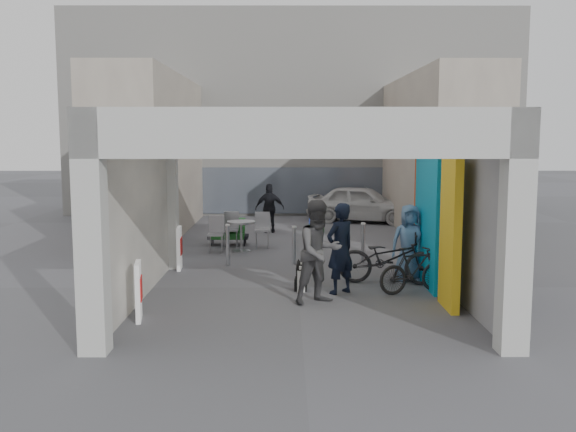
{
  "coord_description": "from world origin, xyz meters",
  "views": [
    {
      "loc": [
        -0.25,
        -12.95,
        3.11
      ],
      "look_at": [
        -0.21,
        1.0,
        1.37
      ],
      "focal_mm": 40.0,
      "sensor_mm": 36.0,
      "label": 1
    }
  ],
  "objects_px": {
    "man_with_dog": "(340,248)",
    "bicycle_front": "(388,258)",
    "white_van": "(362,204)",
    "man_elderly": "(409,243)",
    "man_crates": "(270,208)",
    "cafe_set": "(237,237)",
    "border_collie": "(301,278)",
    "produce_stand": "(228,235)",
    "bicycle_rear": "(414,270)",
    "man_back_turned": "(319,252)"
  },
  "relations": [
    {
      "from": "bicycle_rear",
      "to": "bicycle_front",
      "type": "bearing_deg",
      "value": 5.64
    },
    {
      "from": "cafe_set",
      "to": "man_crates",
      "type": "bearing_deg",
      "value": 75.08
    },
    {
      "from": "cafe_set",
      "to": "border_collie",
      "type": "relative_size",
      "value": 2.44
    },
    {
      "from": "bicycle_front",
      "to": "white_van",
      "type": "xyz_separation_m",
      "value": [
        0.61,
        9.86,
        0.12
      ]
    },
    {
      "from": "man_back_turned",
      "to": "man_elderly",
      "type": "relative_size",
      "value": 1.17
    },
    {
      "from": "man_with_dog",
      "to": "bicycle_front",
      "type": "bearing_deg",
      "value": 179.5
    },
    {
      "from": "man_with_dog",
      "to": "bicycle_front",
      "type": "relative_size",
      "value": 0.86
    },
    {
      "from": "man_with_dog",
      "to": "man_elderly",
      "type": "bearing_deg",
      "value": 177.89
    },
    {
      "from": "border_collie",
      "to": "bicycle_rear",
      "type": "distance_m",
      "value": 2.27
    },
    {
      "from": "white_van",
      "to": "bicycle_rear",
      "type": "bearing_deg",
      "value": -162.99
    },
    {
      "from": "produce_stand",
      "to": "man_with_dog",
      "type": "distance_m",
      "value": 6.38
    },
    {
      "from": "man_with_dog",
      "to": "white_van",
      "type": "distance_m",
      "value": 10.82
    },
    {
      "from": "man_with_dog",
      "to": "man_elderly",
      "type": "relative_size",
      "value": 1.09
    },
    {
      "from": "cafe_set",
      "to": "bicycle_front",
      "type": "height_order",
      "value": "bicycle_front"
    },
    {
      "from": "produce_stand",
      "to": "bicycle_rear",
      "type": "height_order",
      "value": "bicycle_rear"
    },
    {
      "from": "man_elderly",
      "to": "white_van",
      "type": "height_order",
      "value": "man_elderly"
    },
    {
      "from": "man_crates",
      "to": "man_with_dog",
      "type": "bearing_deg",
      "value": 100.33
    },
    {
      "from": "white_van",
      "to": "man_elderly",
      "type": "bearing_deg",
      "value": -162.48
    },
    {
      "from": "border_collie",
      "to": "man_crates",
      "type": "relative_size",
      "value": 0.42
    },
    {
      "from": "cafe_set",
      "to": "bicycle_rear",
      "type": "distance_m",
      "value": 6.34
    },
    {
      "from": "man_crates",
      "to": "white_van",
      "type": "bearing_deg",
      "value": -142.61
    },
    {
      "from": "produce_stand",
      "to": "border_collie",
      "type": "xyz_separation_m",
      "value": [
        1.96,
        -5.54,
        -0.03
      ]
    },
    {
      "from": "produce_stand",
      "to": "bicycle_rear",
      "type": "bearing_deg",
      "value": -74.21
    },
    {
      "from": "bicycle_front",
      "to": "man_back_turned",
      "type": "bearing_deg",
      "value": 144.64
    },
    {
      "from": "man_elderly",
      "to": "bicycle_rear",
      "type": "xyz_separation_m",
      "value": [
        -0.11,
        -1.12,
        -0.36
      ]
    },
    {
      "from": "man_back_turned",
      "to": "bicycle_front",
      "type": "relative_size",
      "value": 0.92
    },
    {
      "from": "man_crates",
      "to": "bicycle_rear",
      "type": "xyz_separation_m",
      "value": [
        3.08,
        -8.08,
        -0.33
      ]
    },
    {
      "from": "produce_stand",
      "to": "border_collie",
      "type": "bearing_deg",
      "value": -91.05
    },
    {
      "from": "produce_stand",
      "to": "man_back_turned",
      "type": "height_order",
      "value": "man_back_turned"
    },
    {
      "from": "man_elderly",
      "to": "white_van",
      "type": "relative_size",
      "value": 0.42
    },
    {
      "from": "border_collie",
      "to": "white_van",
      "type": "height_order",
      "value": "white_van"
    },
    {
      "from": "border_collie",
      "to": "bicycle_rear",
      "type": "height_order",
      "value": "bicycle_rear"
    },
    {
      "from": "produce_stand",
      "to": "bicycle_front",
      "type": "relative_size",
      "value": 0.54
    },
    {
      "from": "produce_stand",
      "to": "man_back_turned",
      "type": "xyz_separation_m",
      "value": [
        2.28,
        -6.46,
        0.67
      ]
    },
    {
      "from": "cafe_set",
      "to": "man_with_dog",
      "type": "relative_size",
      "value": 0.9
    },
    {
      "from": "man_with_dog",
      "to": "bicycle_front",
      "type": "distance_m",
      "value": 1.41
    },
    {
      "from": "bicycle_front",
      "to": "man_crates",
      "type": "bearing_deg",
      "value": 29.73
    },
    {
      "from": "white_van",
      "to": "man_crates",
      "type": "bearing_deg",
      "value": 146.39
    },
    {
      "from": "man_elderly",
      "to": "produce_stand",
      "type": "bearing_deg",
      "value": 129.67
    },
    {
      "from": "bicycle_rear",
      "to": "white_van",
      "type": "bearing_deg",
      "value": -21.29
    },
    {
      "from": "man_with_dog",
      "to": "man_crates",
      "type": "xyz_separation_m",
      "value": [
        -1.6,
        8.09,
        -0.11
      ]
    },
    {
      "from": "bicycle_front",
      "to": "border_collie",
      "type": "bearing_deg",
      "value": 118.12
    },
    {
      "from": "border_collie",
      "to": "man_crates",
      "type": "xyz_separation_m",
      "value": [
        -0.83,
        7.89,
        0.53
      ]
    },
    {
      "from": "man_elderly",
      "to": "man_crates",
      "type": "height_order",
      "value": "man_elderly"
    },
    {
      "from": "man_with_dog",
      "to": "white_van",
      "type": "relative_size",
      "value": 0.46
    },
    {
      "from": "border_collie",
      "to": "man_with_dog",
      "type": "relative_size",
      "value": 0.37
    },
    {
      "from": "man_back_turned",
      "to": "white_van",
      "type": "bearing_deg",
      "value": 49.97
    },
    {
      "from": "man_back_turned",
      "to": "bicycle_rear",
      "type": "relative_size",
      "value": 1.25
    },
    {
      "from": "man_crates",
      "to": "bicycle_rear",
      "type": "relative_size",
      "value": 1.02
    },
    {
      "from": "man_with_dog",
      "to": "bicycle_rear",
      "type": "xyz_separation_m",
      "value": [
        1.48,
        0.01,
        -0.44
      ]
    }
  ]
}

